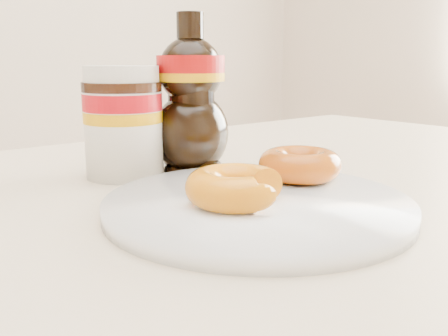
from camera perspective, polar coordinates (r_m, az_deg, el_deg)
dining_table at (r=0.57m, az=2.97°, el=-11.20°), size 1.40×0.90×0.75m
plate at (r=0.48m, az=3.81°, el=-4.18°), size 0.29×0.29×0.01m
donut_bitten at (r=0.45m, az=1.28°, el=-2.18°), size 0.12×0.12×0.03m
donut_whole at (r=0.55m, az=8.66°, el=0.42°), size 0.12×0.12×0.03m
nutella_jar at (r=0.63m, az=-11.45°, el=5.67°), size 0.10×0.10×0.14m
syrup_bottle at (r=0.65m, az=-3.79°, el=8.50°), size 0.13×0.12×0.20m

